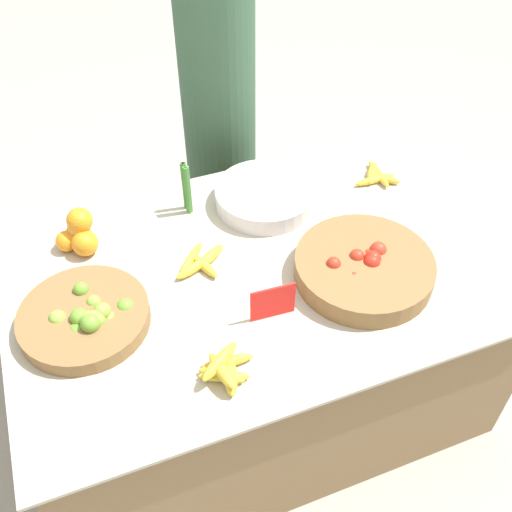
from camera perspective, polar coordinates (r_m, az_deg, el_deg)
name	(u,v)px	position (r m, az deg, el deg)	size (l,w,h in m)	color
ground_plane	(256,386)	(2.34, 0.00, -12.32)	(12.00, 12.00, 0.00)	#A39E93
market_table	(256,334)	(2.07, 0.00, -7.39)	(1.51, 1.00, 0.65)	olive
lime_bowl	(85,317)	(1.73, -15.94, -5.64)	(0.36, 0.36, 0.09)	olive
tomato_basket	(364,268)	(1.81, 10.25, -1.12)	(0.41, 0.41, 0.09)	olive
orange_pile	(78,235)	(1.94, -16.57, 1.98)	(0.13, 0.14, 0.14)	orange
metal_bowl	(265,196)	(2.04, 0.88, 5.72)	(0.34, 0.34, 0.06)	silver
price_sign	(273,302)	(1.66, 1.61, -4.43)	(0.13, 0.01, 0.12)	red
veg_bundle	(186,188)	(1.99, -6.64, 6.44)	(0.02, 0.04, 0.18)	#4C8E42
banana_bunch_front_right	(200,262)	(1.83, -5.33, -0.59)	(0.19, 0.18, 0.03)	gold
banana_bunch_back_center	(377,176)	(2.20, 11.42, 7.50)	(0.16, 0.16, 0.03)	gold
banana_bunch_front_left	(224,370)	(1.56, -3.04, -10.78)	(0.16, 0.15, 0.06)	gold
vendor_person	(219,106)	(2.40, -3.58, 14.03)	(0.29, 0.29, 1.59)	#385B42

